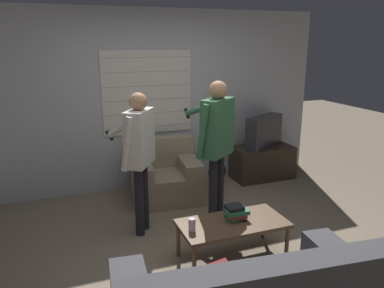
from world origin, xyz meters
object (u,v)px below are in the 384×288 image
floor_fan (217,175)px  armchair_beige (165,176)px  coffee_table (233,225)px  book_stack (236,213)px  tv (264,131)px  person_left_standing (139,147)px  person_right_standing (216,136)px  soda_can (192,225)px  spare_remote (230,218)px

floor_fan → armchair_beige: bearing=-170.3°
coffee_table → book_stack: (0.05, 0.04, 0.11)m
book_stack → floor_fan: bearing=71.1°
tv → floor_fan: tv is taller
coffee_table → book_stack: book_stack is taller
person_left_standing → floor_fan: person_left_standing is taller
person_right_standing → soda_can: 1.13m
person_left_standing → person_right_standing: (0.86, -0.13, 0.07)m
tv → coffee_table: bearing=25.1°
tv → person_right_standing: (-1.33, -1.16, 0.32)m
coffee_table → floor_fan: 1.95m
soda_can → tv: bearing=45.1°
armchair_beige → book_stack: armchair_beige is taller
soda_can → floor_fan: soda_can is taller
person_right_standing → spare_remote: (-0.14, -0.66, -0.67)m
person_right_standing → soda_can: person_right_standing is taller
spare_remote → floor_fan: size_ratio=0.35×
person_left_standing → spare_remote: person_left_standing is taller
tv → soda_can: (-1.90, -1.91, -0.30)m
person_left_standing → person_right_standing: bearing=-64.5°
tv → person_right_standing: 1.80m
tv → book_stack: tv is taller
spare_remote → coffee_table: bearing=-125.8°
tv → soda_can: size_ratio=5.88×
person_right_standing → spare_remote: size_ratio=13.33×
spare_remote → book_stack: bearing=-55.9°
armchair_beige → person_right_standing: size_ratio=0.58×
armchair_beige → soda_can: size_ratio=7.75×
person_left_standing → soda_can: person_left_standing is taller
person_left_standing → coffee_table: bearing=-105.5°
armchair_beige → book_stack: size_ratio=4.28×
armchair_beige → soda_can: bearing=88.5°
armchair_beige → spare_remote: armchair_beige is taller
soda_can → floor_fan: (1.10, 1.86, -0.29)m
coffee_table → person_right_standing: 1.03m
armchair_beige → tv: size_ratio=1.32×
tv → person_left_standing: person_left_standing is taller
armchair_beige → floor_fan: armchair_beige is taller
person_left_standing → spare_remote: (0.72, -0.79, -0.60)m
person_right_standing → soda_can: size_ratio=13.47×
book_stack → tv: bearing=52.4°
person_left_standing → spare_remote: 1.23m
person_right_standing → spare_remote: bearing=-137.8°
person_right_standing → floor_fan: person_right_standing is taller
armchair_beige → person_left_standing: (-0.53, -0.83, 0.69)m
book_stack → floor_fan: (0.61, 1.79, -0.30)m
spare_remote → floor_fan: 1.90m
person_right_standing → coffee_table: bearing=-136.7°
soda_can → person_right_standing: bearing=52.5°
tv → book_stack: size_ratio=3.25×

